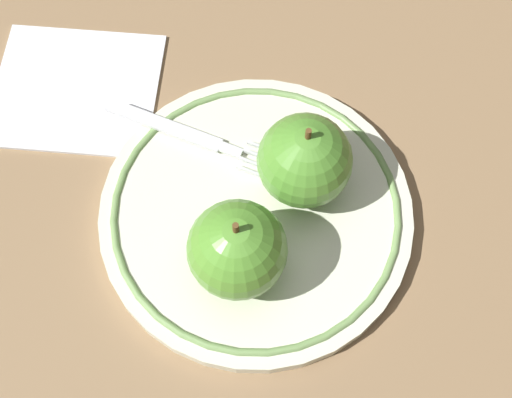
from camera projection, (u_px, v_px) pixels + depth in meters
name	position (u px, v px, depth m)	size (l,w,h in m)	color
ground_plane	(280.00, 225.00, 0.57)	(2.00, 2.00, 0.00)	olive
plate	(256.00, 214.00, 0.56)	(0.25, 0.25, 0.02)	silver
apple_red_whole	(237.00, 249.00, 0.51)	(0.07, 0.07, 0.08)	#559531
apple_second_whole	(305.00, 161.00, 0.53)	(0.07, 0.07, 0.08)	#529131
fork	(204.00, 140.00, 0.58)	(0.19, 0.03, 0.00)	silver
napkin_folded	(76.00, 88.00, 0.62)	(0.14, 0.13, 0.01)	white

